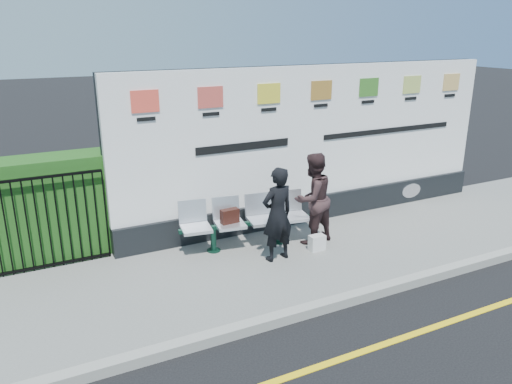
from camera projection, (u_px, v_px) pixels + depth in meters
ground at (440, 325)px, 6.63m from camera, size 80.00×80.00×0.00m
pavement at (332, 250)px, 8.73m from camera, size 14.00×3.00×0.12m
kerb at (390, 287)px, 7.45m from camera, size 14.00×0.18×0.14m
yellow_line at (440, 325)px, 6.62m from camera, size 14.00×0.10×0.01m
billboard at (316, 155)px, 9.67m from camera, size 8.00×0.30×3.00m
hedge at (35, 210)px, 8.04m from camera, size 2.35×0.70×1.70m
railing at (38, 224)px, 7.68m from camera, size 2.05×0.06×1.54m
bench at (246, 234)px, 8.66m from camera, size 2.31×0.91×0.48m
woman_left at (277, 214)px, 8.02m from camera, size 0.62×0.44×1.57m
woman_right at (313, 198)px, 8.70m from camera, size 0.90×0.77×1.62m
handbag_brown at (230, 216)px, 8.46m from camera, size 0.32×0.15×0.25m
carrier_bag_white at (317, 243)px, 8.56m from camera, size 0.27×0.16×0.27m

